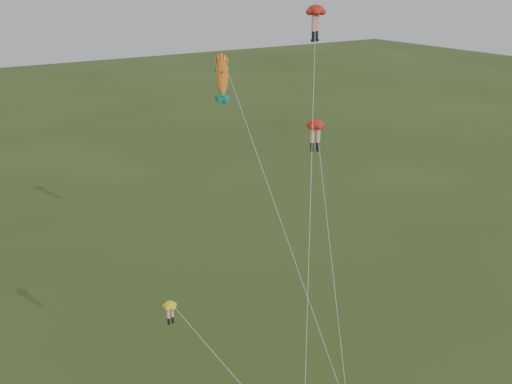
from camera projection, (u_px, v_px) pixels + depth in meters
legs_kite_red_high at (315, 22)px, 34.96m from camera, size 7.03×8.93×22.24m
legs_kite_red_mid at (316, 132)px, 37.09m from camera, size 5.22×10.33×15.15m
legs_kite_yellow at (180, 318)px, 31.05m from camera, size 4.52×8.44×7.26m
fish_kite at (223, 76)px, 35.71m from camera, size 2.16×14.22×19.54m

